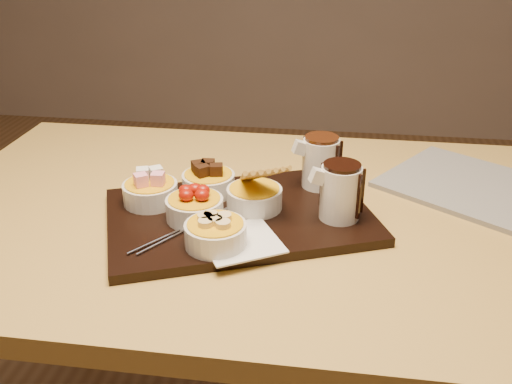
# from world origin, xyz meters

# --- Properties ---
(dining_table) EXTENTS (1.20, 0.80, 0.75)m
(dining_table) POSITION_xyz_m (0.00, 0.00, 0.65)
(dining_table) COLOR gold
(dining_table) RESTS_ON ground
(serving_board) EXTENTS (0.54, 0.45, 0.02)m
(serving_board) POSITION_xyz_m (0.01, -0.05, 0.76)
(serving_board) COLOR black
(serving_board) RESTS_ON dining_table
(napkin) EXTENTS (0.16, 0.16, 0.00)m
(napkin) POSITION_xyz_m (0.02, -0.15, 0.77)
(napkin) COLOR white
(napkin) RESTS_ON serving_board
(bowl_marshmallows) EXTENTS (0.10, 0.10, 0.04)m
(bowl_marshmallows) POSITION_xyz_m (-0.16, -0.04, 0.79)
(bowl_marshmallows) COLOR silver
(bowl_marshmallows) RESTS_ON serving_board
(bowl_cake) EXTENTS (0.10, 0.10, 0.04)m
(bowl_cake) POSITION_xyz_m (-0.06, 0.02, 0.79)
(bowl_cake) COLOR silver
(bowl_cake) RESTS_ON serving_board
(bowl_strawberries) EXTENTS (0.10, 0.10, 0.04)m
(bowl_strawberries) POSITION_xyz_m (-0.07, -0.08, 0.79)
(bowl_strawberries) COLOR silver
(bowl_strawberries) RESTS_ON serving_board
(bowl_biscotti) EXTENTS (0.10, 0.10, 0.04)m
(bowl_biscotti) POSITION_xyz_m (0.03, -0.03, 0.79)
(bowl_biscotti) COLOR silver
(bowl_biscotti) RESTS_ON serving_board
(bowl_bananas) EXTENTS (0.10, 0.10, 0.04)m
(bowl_bananas) POSITION_xyz_m (-0.01, -0.16, 0.79)
(bowl_bananas) COLOR silver
(bowl_bananas) RESTS_ON serving_board
(pitcher_dark_chocolate) EXTENTS (0.09, 0.09, 0.10)m
(pitcher_dark_chocolate) POSITION_xyz_m (0.18, -0.04, 0.82)
(pitcher_dark_chocolate) COLOR silver
(pitcher_dark_chocolate) RESTS_ON serving_board
(pitcher_milk_chocolate) EXTENTS (0.09, 0.09, 0.10)m
(pitcher_milk_chocolate) POSITION_xyz_m (0.14, 0.08, 0.82)
(pitcher_milk_chocolate) COLOR silver
(pitcher_milk_chocolate) RESTS_ON serving_board
(fondue_skewers) EXTENTS (0.23, 0.18, 0.01)m
(fondue_skewers) POSITION_xyz_m (-0.07, -0.11, 0.77)
(fondue_skewers) COLOR silver
(fondue_skewers) RESTS_ON serving_board
(newspaper) EXTENTS (0.43, 0.41, 0.01)m
(newspaper) POSITION_xyz_m (0.45, 0.14, 0.76)
(newspaper) COLOR beige
(newspaper) RESTS_ON dining_table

